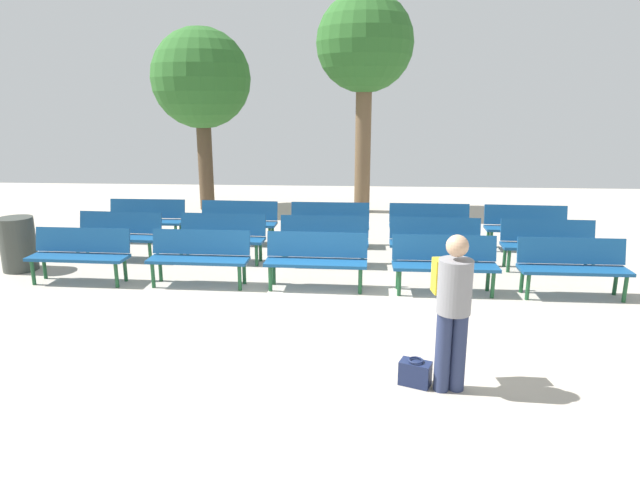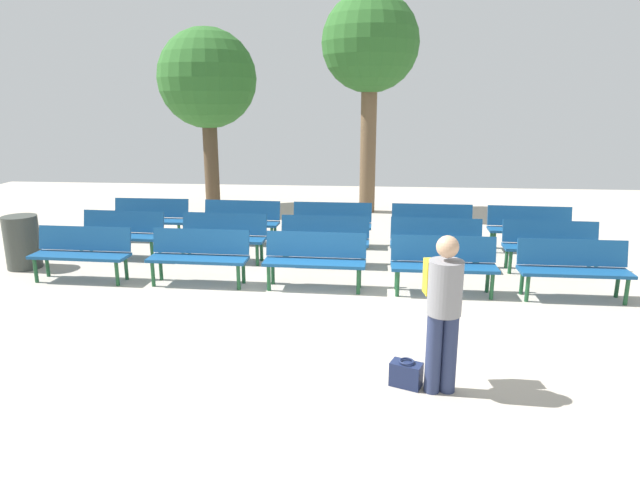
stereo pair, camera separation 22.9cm
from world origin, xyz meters
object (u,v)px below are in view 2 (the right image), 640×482
at_px(bench_r1_c0, 121,232).
at_px(bench_r2_c0, 150,217).
at_px(bench_r0_c0, 82,250).
at_px(trash_bin, 22,242).
at_px(bench_r1_c3, 436,240).
at_px(bench_r0_c3, 444,261).
at_px(bench_r0_c4, 573,266).
at_px(bench_r1_c1, 223,234).
at_px(bench_r1_c4, 551,243).
at_px(bench_r2_c4, 530,226).
at_px(handbag, 406,374).
at_px(bench_r2_c1, 241,219).
at_px(bench_r2_c2, 332,221).
at_px(bench_r0_c2, 315,257).
at_px(visitor_with_backpack, 443,304).
at_px(tree_1, 207,80).
at_px(bench_r1_c2, 325,237).
at_px(bench_r0_c1, 199,253).
at_px(bench_r2_c3, 432,223).
at_px(tree_0, 370,46).

xyz_separation_m(bench_r1_c0, bench_r2_c0, (0.02, 1.35, 0.00)).
bearing_deg(bench_r0_c0, trash_bin, 160.21).
bearing_deg(bench_r1_c3, bench_r2_c0, 167.82).
distance_m(bench_r0_c3, bench_r0_c4, 1.91).
distance_m(bench_r0_c3, bench_r1_c1, 4.08).
xyz_separation_m(bench_r1_c4, bench_r2_c4, (0.01, 1.34, 0.00)).
relative_size(bench_r0_c3, bench_r0_c4, 1.00).
bearing_deg(handbag, bench_r2_c4, 63.86).
height_order(bench_r2_c1, bench_r2_c2, same).
xyz_separation_m(bench_r0_c2, visitor_with_backpack, (1.58, -3.06, 0.43)).
bearing_deg(bench_r1_c0, bench_r2_c0, 92.51).
relative_size(bench_r1_c3, bench_r2_c2, 1.01).
bearing_deg(tree_1, bench_r0_c2, -61.35).
xyz_separation_m(bench_r1_c1, handbag, (3.09, -4.37, -0.37)).
relative_size(bench_r1_c1, bench_r1_c3, 1.00).
height_order(bench_r0_c2, visitor_with_backpack, visitor_with_backpack).
bearing_deg(bench_r1_c1, trash_bin, -164.77).
height_order(bench_r0_c3, bench_r2_c1, same).
bearing_deg(bench_r1_c0, bench_r1_c3, 2.10).
relative_size(bench_r1_c2, bench_r2_c2, 1.00).
distance_m(bench_r0_c1, bench_r1_c2, 2.30).
relative_size(bench_r1_c1, bench_r2_c1, 1.00).
xyz_separation_m(bench_r1_c0, bench_r2_c4, (7.79, 1.18, 0.00)).
bearing_deg(handbag, bench_r1_c0, 138.97).
height_order(bench_r0_c1, tree_1, tree_1).
height_order(bench_r1_c2, handbag, bench_r1_c2).
relative_size(bench_r1_c2, trash_bin, 1.71).
relative_size(bench_r0_c4, bench_r1_c1, 0.99).
xyz_separation_m(bench_r1_c2, bench_r2_c3, (2.05, 1.33, 0.00)).
relative_size(handbag, trash_bin, 0.39).
relative_size(bench_r1_c2, tree_1, 0.34).
xyz_separation_m(bench_r1_c3, handbag, (-0.77, -4.28, -0.37)).
bearing_deg(bench_r0_c3, bench_r1_c3, 88.66).
bearing_deg(bench_r2_c0, tree_1, 84.61).
relative_size(bench_r1_c3, handbag, 4.44).
xyz_separation_m(bench_r2_c2, handbag, (1.16, -5.64, -0.37)).
relative_size(bench_r0_c3, tree_1, 0.34).
height_order(bench_r0_c1, bench_r2_c0, same).
relative_size(bench_r0_c1, bench_r2_c2, 1.00).
relative_size(bench_r0_c4, bench_r2_c1, 0.99).
xyz_separation_m(bench_r1_c0, bench_r2_c3, (5.90, 1.23, 0.00)).
xyz_separation_m(bench_r1_c1, bench_r1_c4, (5.82, -0.13, 0.00)).
bearing_deg(bench_r1_c0, bench_r1_c1, 2.36).
distance_m(bench_r0_c0, bench_r0_c2, 3.87).
relative_size(bench_r2_c4, handbag, 4.45).
relative_size(bench_r0_c1, tree_0, 0.29).
distance_m(bench_r1_c1, bench_r1_c4, 5.82).
xyz_separation_m(bench_r0_c1, bench_r1_c0, (-1.92, 1.35, 0.00)).
relative_size(tree_1, visitor_with_backpack, 2.87).
bearing_deg(visitor_with_backpack, trash_bin, -36.69).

